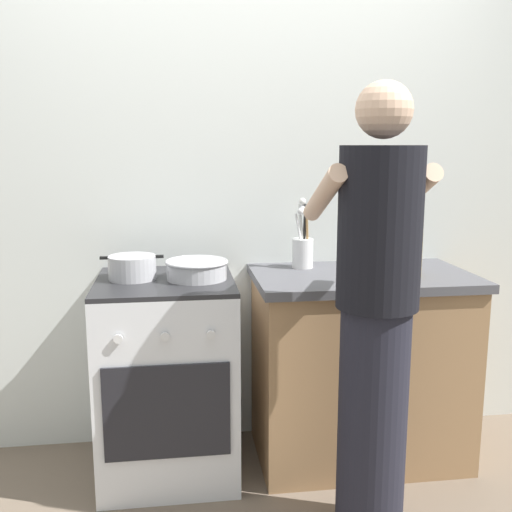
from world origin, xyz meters
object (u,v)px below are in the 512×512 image
Objects in this scene: utensil_crock at (303,247)px; oil_bottle at (415,253)px; stove_range at (168,377)px; person at (376,317)px; spice_bottle at (381,264)px; mixing_bowl at (197,269)px; pot at (132,267)px.

oil_bottle is at bearing -29.19° from utensil_crock.
person reaches higher than stove_range.
oil_bottle is (0.46, -0.25, 0.00)m from utensil_crock.
person is (-0.21, -0.54, -0.08)m from spice_bottle.
utensil_crock is at bearing 150.81° from oil_bottle.
mixing_bowl is 0.83× the size of utensil_crock.
pot is (-0.14, 0.03, 0.50)m from stove_range.
pot reaches higher than spice_bottle.
spice_bottle is at bearing -0.32° from mixing_bowl.
oil_bottle reaches higher than pot.
utensil_crock is at bearing 9.94° from pot.
utensil_crock reaches higher than oil_bottle.
stove_range is 0.87m from utensil_crock.
mixing_bowl reaches higher than stove_range.
utensil_crock is 0.74m from person.
oil_bottle is 0.59m from person.
person reaches higher than utensil_crock.
utensil_crock is 0.20× the size of person.
pot is 3.12× the size of spice_bottle.
spice_bottle reaches higher than mixing_bowl.
utensil_crock reaches higher than stove_range.
utensil_crock is at bearing 18.95° from mixing_bowl.
pot is 0.82× the size of utensil_crock.
spice_bottle is 0.36× the size of oil_bottle.
pot is at bearing 167.97° from stove_range.
pot is at bearing 174.72° from oil_bottle.
stove_range is at bearing 177.04° from mixing_bowl.
oil_bottle is at bearing -30.04° from spice_bottle.
person is at bearing -80.70° from utensil_crock.
stove_range is at bearing 175.58° from oil_bottle.
utensil_crock is 1.35× the size of oil_bottle.
stove_range is at bearing 179.31° from spice_bottle.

